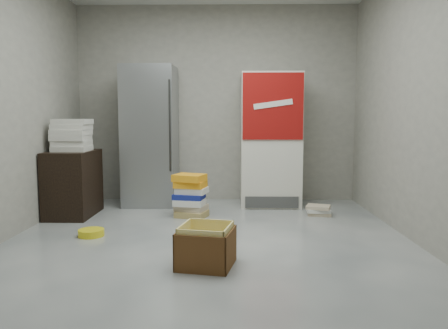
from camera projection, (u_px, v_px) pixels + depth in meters
ground at (207, 250)px, 3.99m from camera, size 5.00×5.00×0.00m
room_shell at (206, 49)px, 3.79m from camera, size 4.04×5.04×2.82m
steel_fridge at (151, 136)px, 6.02m from camera, size 0.70×0.72×1.90m
coke_cooler at (270, 140)px, 5.99m from camera, size 0.80×0.73×1.80m
wood_shelf at (73, 183)px, 5.37m from camera, size 0.50×0.80×0.80m
supply_box_stack at (72, 135)px, 5.30m from camera, size 0.44×0.43×0.39m
phonebook_stack_main at (191, 195)px, 5.31m from camera, size 0.45×0.41×0.52m
phonebook_stack_side at (319, 210)px, 5.40m from camera, size 0.34×0.30×0.13m
cardboard_box at (206, 249)px, 3.55m from camera, size 0.50×0.50×0.34m
bucket_lid at (91, 233)px, 4.46m from camera, size 0.33×0.33×0.07m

